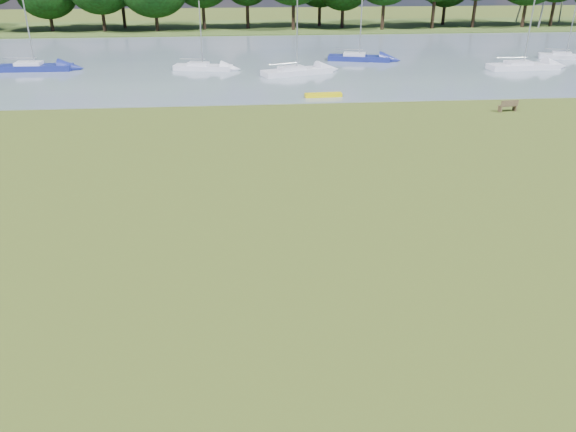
{
  "coord_description": "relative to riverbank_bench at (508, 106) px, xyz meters",
  "views": [
    {
      "loc": [
        -3.52,
        -19.93,
        10.21
      ],
      "look_at": [
        -1.85,
        -2.0,
        1.84
      ],
      "focal_mm": 35.0,
      "sensor_mm": 36.0,
      "label": 1
    }
  ],
  "objects": [
    {
      "name": "ground",
      "position": [
        -15.97,
        -18.31,
        -0.43
      ],
      "size": [
        220.0,
        220.0,
        0.0
      ],
      "primitive_type": "plane",
      "color": "brown"
    },
    {
      "name": "river",
      "position": [
        -15.97,
        23.69,
        -0.43
      ],
      "size": [
        220.0,
        40.0,
        0.1
      ],
      "primitive_type": "cube",
      "color": "slate",
      "rests_on": "ground"
    },
    {
      "name": "far_bank",
      "position": [
        -15.97,
        53.69,
        -0.43
      ],
      "size": [
        220.0,
        20.0,
        0.4
      ],
      "primitive_type": "cube",
      "color": "#4C6626",
      "rests_on": "ground"
    },
    {
      "name": "riverbank_bench",
      "position": [
        0.0,
        0.0,
        0.0
      ],
      "size": [
        1.43,
        0.62,
        0.85
      ],
      "rotation": [
        0.0,
        0.0,
        0.15
      ],
      "color": "brown",
      "rests_on": "ground"
    },
    {
      "name": "kayak",
      "position": [
        -12.57,
        5.69,
        -0.23
      ],
      "size": [
        2.97,
        0.85,
        0.29
      ],
      "primitive_type": "cube",
      "rotation": [
        0.0,
        0.0,
        0.06
      ],
      "color": "yellow",
      "rests_on": "river"
    },
    {
      "name": "sailboat_0",
      "position": [
        16.37,
        21.33,
        0.03
      ],
      "size": [
        5.62,
        3.52,
        7.32
      ],
      "rotation": [
        0.0,
        0.0,
        -0.4
      ],
      "color": "silver",
      "rests_on": "river"
    },
    {
      "name": "sailboat_2",
      "position": [
        8.79,
        15.73,
        0.11
      ],
      "size": [
        7.08,
        2.39,
        9.58
      ],
      "rotation": [
        0.0,
        0.0,
        0.06
      ],
      "color": "silver",
      "rests_on": "river"
    },
    {
      "name": "sailboat_3",
      "position": [
        -22.67,
        18.3,
        0.04
      ],
      "size": [
        5.85,
        2.76,
        6.36
      ],
      "rotation": [
        0.0,
        0.0,
        -0.22
      ],
      "color": "silver",
      "rests_on": "river"
    },
    {
      "name": "sailboat_4",
      "position": [
        -6.31,
        22.12,
        0.1
      ],
      "size": [
        6.78,
        3.53,
        8.66
      ],
      "rotation": [
        0.0,
        0.0,
        -0.27
      ],
      "color": "navy",
      "rests_on": "river"
    },
    {
      "name": "sailboat_5",
      "position": [
        -13.74,
        15.16,
        0.08
      ],
      "size": [
        6.98,
        4.04,
        8.96
      ],
      "rotation": [
        0.0,
        0.0,
        0.34
      ],
      "color": "silver",
      "rests_on": "river"
    },
    {
      "name": "sailboat_6",
      "position": [
        -38.93,
        19.42,
        0.13
      ],
      "size": [
        6.91,
        1.98,
        8.74
      ],
      "rotation": [
        0.0,
        0.0,
        -0.01
      ],
      "color": "navy",
      "rests_on": "river"
    }
  ]
}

